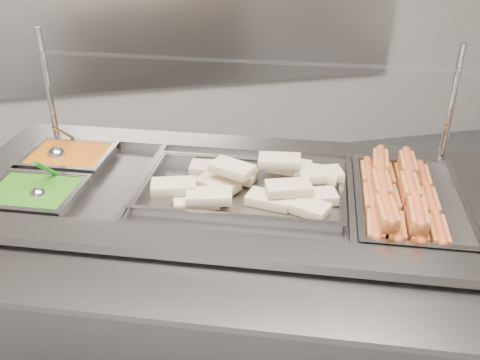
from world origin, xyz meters
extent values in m
cube|color=slate|center=(-0.13, 0.41, 0.44)|extent=(1.99, 1.37, 0.89)
cube|color=gray|center=(-0.26, 0.08, 0.90)|extent=(1.84, 0.81, 0.03)
cube|color=gray|center=(0.00, 0.75, 0.90)|extent=(1.84, 0.81, 0.03)
cube|color=black|center=(-0.13, 0.41, 0.78)|extent=(1.75, 1.13, 0.02)
cube|color=gray|center=(0.28, 0.26, 0.91)|extent=(0.23, 0.55, 0.01)
cube|color=gray|center=(-0.42, 0.52, 0.91)|extent=(0.23, 0.55, 0.01)
cube|color=gray|center=(-0.32, -0.08, 0.87)|extent=(1.80, 0.89, 0.02)
cylinder|color=#B9B8BD|center=(-0.75, 1.01, 1.14)|extent=(0.02, 0.02, 0.45)
cylinder|color=#B9B8BD|center=(0.73, 0.44, 1.14)|extent=(0.02, 0.02, 0.45)
cube|color=silver|center=(-0.06, 0.61, 1.30)|extent=(1.68, 0.88, 0.09)
cube|color=#A44809|center=(-0.69, 0.79, 0.88)|extent=(0.35, 0.31, 0.09)
cube|color=#26620F|center=(-0.80, 0.51, 0.88)|extent=(0.35, 0.31, 0.09)
cube|color=#AC5524|center=(0.28, 0.06, 0.90)|extent=(0.11, 0.16, 0.05)
cylinder|color=#B84121|center=(0.28, 0.06, 0.92)|extent=(0.10, 0.17, 0.03)
cube|color=#AC5524|center=(0.34, 0.23, 0.89)|extent=(0.10, 0.16, 0.05)
cylinder|color=#B84121|center=(0.34, 0.23, 0.92)|extent=(0.09, 0.17, 0.03)
cube|color=#AC5524|center=(0.41, 0.40, 0.90)|extent=(0.10, 0.16, 0.05)
cylinder|color=#B84121|center=(0.41, 0.40, 0.92)|extent=(0.09, 0.17, 0.03)
cube|color=#AC5524|center=(0.34, 0.04, 0.90)|extent=(0.11, 0.16, 0.05)
cylinder|color=#B84121|center=(0.34, 0.04, 0.92)|extent=(0.09, 0.17, 0.03)
cube|color=#AC5524|center=(0.40, 0.21, 0.90)|extent=(0.10, 0.16, 0.05)
cylinder|color=#B84121|center=(0.40, 0.21, 0.92)|extent=(0.08, 0.17, 0.03)
cube|color=#AC5524|center=(0.47, 0.38, 0.89)|extent=(0.10, 0.16, 0.05)
cylinder|color=#B84121|center=(0.47, 0.38, 0.92)|extent=(0.09, 0.17, 0.03)
cube|color=#AC5524|center=(0.40, 0.02, 0.90)|extent=(0.10, 0.16, 0.05)
cylinder|color=#B84121|center=(0.40, 0.02, 0.92)|extent=(0.09, 0.17, 0.03)
cube|color=#AC5524|center=(0.46, 0.19, 0.90)|extent=(0.11, 0.16, 0.05)
cylinder|color=#B84121|center=(0.46, 0.19, 0.92)|extent=(0.10, 0.17, 0.03)
cube|color=#AC5524|center=(0.53, 0.35, 0.89)|extent=(0.10, 0.16, 0.05)
cylinder|color=#B84121|center=(0.53, 0.35, 0.92)|extent=(0.09, 0.17, 0.03)
cube|color=#AC5524|center=(0.46, 0.00, 0.90)|extent=(0.11, 0.16, 0.05)
cylinder|color=#B84121|center=(0.46, 0.00, 0.92)|extent=(0.09, 0.17, 0.03)
cube|color=#AC5524|center=(0.52, 0.16, 0.90)|extent=(0.11, 0.16, 0.05)
cylinder|color=#B84121|center=(0.52, 0.16, 0.92)|extent=(0.09, 0.17, 0.03)
cube|color=#AC5524|center=(0.59, 0.33, 0.90)|extent=(0.11, 0.16, 0.05)
cylinder|color=#B84121|center=(0.59, 0.33, 0.92)|extent=(0.09, 0.17, 0.03)
cube|color=#AC5524|center=(0.31, 0.06, 0.95)|extent=(0.09, 0.16, 0.05)
cylinder|color=#B84121|center=(0.31, 0.06, 0.97)|extent=(0.08, 0.17, 0.03)
cube|color=#AC5524|center=(0.37, 0.23, 0.95)|extent=(0.10, 0.16, 0.05)
cylinder|color=#B84121|center=(0.37, 0.23, 0.97)|extent=(0.08, 0.17, 0.03)
cube|color=#AC5524|center=(0.44, 0.39, 0.95)|extent=(0.11, 0.16, 0.05)
cylinder|color=#B84121|center=(0.44, 0.39, 0.97)|extent=(0.10, 0.17, 0.03)
cube|color=#AC5524|center=(0.40, 0.03, 0.95)|extent=(0.11, 0.16, 0.05)
cylinder|color=#B84121|center=(0.40, 0.03, 0.97)|extent=(0.09, 0.17, 0.03)
cube|color=#AC5524|center=(0.46, 0.19, 0.95)|extent=(0.10, 0.16, 0.05)
cylinder|color=#B84121|center=(0.46, 0.19, 0.97)|extent=(0.09, 0.17, 0.03)
cube|color=#AC5524|center=(0.53, 0.35, 0.95)|extent=(0.11, 0.16, 0.05)
cylinder|color=#B84121|center=(0.53, 0.35, 0.97)|extent=(0.09, 0.17, 0.03)
cube|color=tan|center=(-0.16, 0.43, 0.91)|extent=(0.17, 0.17, 0.03)
cube|color=tan|center=(-0.25, 0.33, 0.91)|extent=(0.16, 0.09, 0.03)
cube|color=tan|center=(0.10, 0.22, 0.91)|extent=(0.17, 0.17, 0.03)
cube|color=tan|center=(0.15, 0.28, 0.91)|extent=(0.16, 0.10, 0.03)
cube|color=tan|center=(-0.21, 0.36, 0.90)|extent=(0.17, 0.12, 0.03)
cube|color=tan|center=(0.00, 0.30, 0.90)|extent=(0.17, 0.16, 0.03)
cube|color=tan|center=(-0.16, 0.56, 0.91)|extent=(0.17, 0.13, 0.03)
cube|color=tan|center=(-0.08, 0.49, 0.91)|extent=(0.18, 0.16, 0.03)
cube|color=tan|center=(0.20, 0.38, 0.94)|extent=(0.17, 0.16, 0.03)
cube|color=tan|center=(-0.32, 0.39, 0.94)|extent=(0.16, 0.11, 0.03)
cube|color=tan|center=(0.21, 0.37, 0.94)|extent=(0.16, 0.10, 0.03)
cube|color=tan|center=(-0.21, 0.31, 0.93)|extent=(0.17, 0.11, 0.03)
cube|color=tan|center=(0.11, 0.45, 0.94)|extent=(0.18, 0.15, 0.03)
cube|color=tan|center=(0.07, 0.30, 0.94)|extent=(0.16, 0.10, 0.03)
cube|color=tan|center=(0.07, 0.45, 0.97)|extent=(0.17, 0.13, 0.03)
cube|color=tan|center=(-0.11, 0.42, 0.97)|extent=(0.17, 0.17, 0.03)
sphere|color=#B7B7BC|center=(-0.74, 0.78, 0.92)|extent=(0.07, 0.07, 0.07)
cylinder|color=#B7B7BC|center=(-0.71, 0.86, 0.98)|extent=(0.07, 0.15, 0.12)
sphere|color=#B7B7BC|center=(-0.78, 0.48, 0.91)|extent=(0.06, 0.06, 0.06)
cylinder|color=#157916|center=(-0.75, 0.56, 0.97)|extent=(0.06, 0.13, 0.12)
camera|label=1|loc=(-0.44, -1.21, 1.84)|focal=40.00mm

